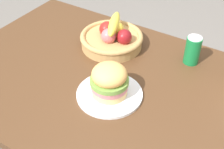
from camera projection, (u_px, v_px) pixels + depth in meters
name	position (u px, v px, depth m)	size (l,w,h in m)	color
dining_table	(112.00, 100.00, 1.30)	(1.40, 0.90, 0.75)	#4C301C
plate	(109.00, 94.00, 1.18)	(0.25, 0.25, 0.01)	white
sandwich	(109.00, 80.00, 1.13)	(0.15, 0.15, 0.13)	#E5BC75
soda_can	(193.00, 50.00, 1.30)	(0.07, 0.07, 0.13)	#147238
fruit_basket	(112.00, 37.00, 1.41)	(0.29, 0.29, 0.14)	tan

